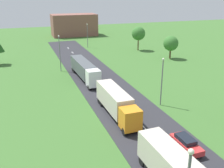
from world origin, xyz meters
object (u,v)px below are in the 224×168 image
truck_second (116,102)px  tree_ash (138,34)px  lamppost_second (162,79)px  tree_birch (171,43)px  lamppost_fourth (87,34)px  truck_third (84,69)px  car_second (186,143)px  distant_building (74,25)px  lamppost_third (60,51)px

truck_second → tree_ash: (22.34, 40.45, 3.00)m
lamppost_second → tree_birch: lamppost_second is taller
tree_birch → lamppost_fourth: bearing=128.4°
lamppost_second → tree_ash: 41.74m
truck_third → car_second: size_ratio=3.26×
tree_ash → distant_building: size_ratio=0.40×
lamppost_fourth → tree_birch: lamppost_fourth is taller
lamppost_fourth → tree_birch: size_ratio=1.24×
lamppost_third → lamppost_second: bearing=-63.8°
lamppost_fourth → truck_third: bearing=-105.6°
truck_second → car_second: truck_second is taller
lamppost_fourth → distant_building: distant_building is taller
truck_second → lamppost_second: (8.08, 1.23, 2.18)m
truck_third → lamppost_fourth: 32.80m
truck_second → tree_ash: bearing=61.1°
truck_third → tree_birch: (26.27, 9.52, 2.02)m
lamppost_third → tree_ash: 30.18m
truck_second → tree_birch: (26.03, 27.76, 1.97)m
truck_third → car_second: 29.54m
truck_third → car_second: truck_third is taller
truck_third → lamppost_third: lamppost_third is taller
truck_second → tree_birch: 38.11m
tree_birch → distant_building: 50.46m
truck_third → lamppost_second: size_ratio=1.88×
lamppost_third → lamppost_fourth: bearing=62.3°
truck_second → car_second: size_ratio=2.67×
tree_ash → lamppost_second: bearing=-110.0°
truck_second → tree_ash: tree_ash is taller
distant_building → lamppost_second: bearing=-91.1°
lamppost_third → distant_building: size_ratio=0.46×
car_second → tree_ash: tree_ash is taller
truck_third → tree_ash: 31.82m
distant_building → lamppost_third: bearing=-105.3°
lamppost_second → distant_building: bearing=88.9°
car_second → lamppost_second: size_ratio=0.58×
car_second → distant_building: distant_building is taller
truck_third → tree_ash: size_ratio=2.01×
car_second → tree_birch: tree_birch is taller
truck_third → lamppost_fourth: lamppost_fourth is taller
tree_ash → distant_building: (-12.77, 35.01, -0.84)m
lamppost_second → distant_building: size_ratio=0.43×
truck_third → tree_ash: (22.59, 22.21, 3.05)m
tree_birch → tree_ash: 13.26m
lamppost_third → tree_ash: lamppost_third is taller
distant_building → car_second: bearing=-93.3°
truck_second → lamppost_second: bearing=8.7°
lamppost_second → tree_ash: (14.26, 39.22, 0.82)m
lamppost_fourth → tree_ash: 16.64m
lamppost_second → truck_third: bearing=116.1°
tree_birch → truck_second: bearing=-133.2°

